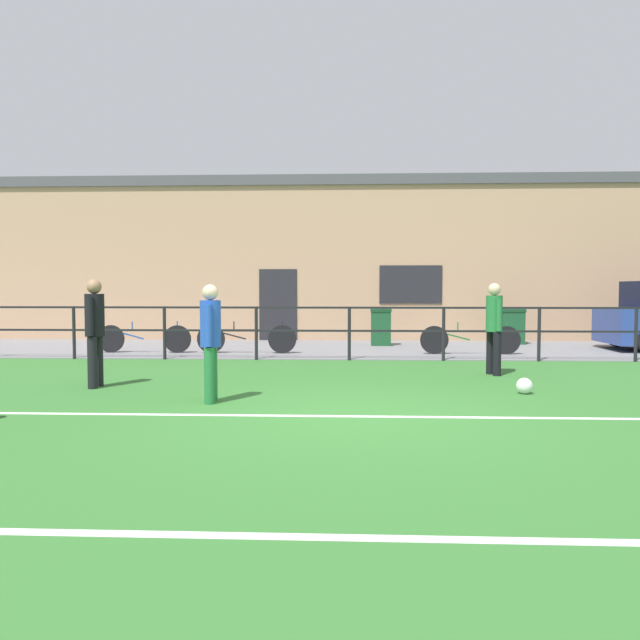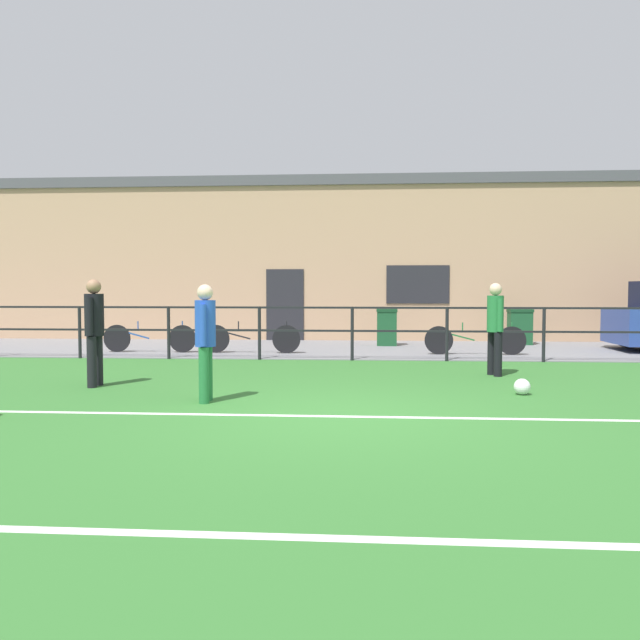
# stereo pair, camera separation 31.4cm
# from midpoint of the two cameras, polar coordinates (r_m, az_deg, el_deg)

# --- Properties ---
(ground) EXTENTS (60.00, 44.00, 0.04)m
(ground) POSITION_cam_midpoint_polar(r_m,az_deg,el_deg) (7.78, 1.45, -8.72)
(ground) COLOR #33702D
(field_line_touchline) EXTENTS (36.00, 0.11, 0.00)m
(field_line_touchline) POSITION_cam_midpoint_polar(r_m,az_deg,el_deg) (7.77, 1.45, -8.57)
(field_line_touchline) COLOR white
(field_line_touchline) RESTS_ON ground
(field_line_hash) EXTENTS (36.00, 0.11, 0.00)m
(field_line_hash) POSITION_cam_midpoint_polar(r_m,az_deg,el_deg) (4.16, 0.33, -18.84)
(field_line_hash) COLOR white
(field_line_hash) RESTS_ON ground
(pavement_strip) EXTENTS (48.00, 5.00, 0.02)m
(pavement_strip) POSITION_cam_midpoint_polar(r_m,az_deg,el_deg) (16.19, 2.07, -2.58)
(pavement_strip) COLOR slate
(pavement_strip) RESTS_ON ground
(perimeter_fence) EXTENTS (36.07, 0.07, 1.15)m
(perimeter_fence) POSITION_cam_midpoint_polar(r_m,az_deg,el_deg) (13.65, 1.98, -0.49)
(perimeter_fence) COLOR black
(perimeter_fence) RESTS_ON ground
(clubhouse_facade) EXTENTS (28.00, 2.56, 4.83)m
(clubhouse_facade) POSITION_cam_midpoint_polar(r_m,az_deg,el_deg) (19.84, 2.19, 5.39)
(clubhouse_facade) COLOR tan
(clubhouse_facade) RESTS_ON ground
(player_goalkeeper) EXTENTS (0.29, 0.46, 1.68)m
(player_goalkeeper) POSITION_cam_midpoint_polar(r_m,az_deg,el_deg) (10.54, -20.24, -0.52)
(player_goalkeeper) COLOR black
(player_goalkeeper) RESTS_ON ground
(player_striker) EXTENTS (0.29, 0.43, 1.63)m
(player_striker) POSITION_cam_midpoint_polar(r_m,az_deg,el_deg) (11.69, 14.52, -0.25)
(player_striker) COLOR black
(player_striker) RESTS_ON ground
(player_winger) EXTENTS (0.28, 0.44, 1.59)m
(player_winger) POSITION_cam_midpoint_polar(r_m,az_deg,el_deg) (8.73, -10.74, -1.38)
(player_winger) COLOR #237038
(player_winger) RESTS_ON ground
(soccer_ball_match) EXTENTS (0.23, 0.23, 0.23)m
(soccer_ball_match) POSITION_cam_midpoint_polar(r_m,az_deg,el_deg) (9.78, 16.90, -5.64)
(soccer_ball_match) COLOR white
(soccer_ball_match) RESTS_ON ground
(bicycle_parked_0) EXTENTS (2.30, 0.04, 0.75)m
(bicycle_parked_0) POSITION_cam_midpoint_polar(r_m,az_deg,el_deg) (15.10, 12.65, -1.71)
(bicycle_parked_0) COLOR black
(bicycle_parked_0) RESTS_ON pavement_strip
(bicycle_parked_1) EXTENTS (2.25, 0.04, 0.75)m
(bicycle_parked_1) POSITION_cam_midpoint_polar(r_m,az_deg,el_deg) (15.69, -15.98, -1.58)
(bicycle_parked_1) COLOR black
(bicycle_parked_1) RESTS_ON pavement_strip
(bicycle_parked_2) EXTENTS (2.34, 0.04, 0.75)m
(bicycle_parked_2) POSITION_cam_midpoint_polar(r_m,az_deg,el_deg) (15.09, -7.18, -1.65)
(bicycle_parked_2) COLOR black
(bicycle_parked_2) RESTS_ON pavement_strip
(trash_bin_0) EXTENTS (0.62, 0.53, 0.96)m
(trash_bin_0) POSITION_cam_midpoint_polar(r_m,az_deg,el_deg) (18.19, 16.29, -0.54)
(trash_bin_0) COLOR #194C28
(trash_bin_0) RESTS_ON pavement_strip
(trash_bin_1) EXTENTS (0.54, 0.46, 0.98)m
(trash_bin_1) POSITION_cam_midpoint_polar(r_m,az_deg,el_deg) (17.08, 4.92, -0.62)
(trash_bin_1) COLOR #194C28
(trash_bin_1) RESTS_ON pavement_strip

